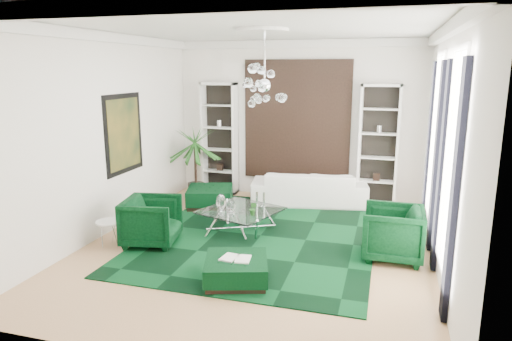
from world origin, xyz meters
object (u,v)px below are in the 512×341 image
(sofa, at_px, (309,188))
(side_table, at_px, (110,234))
(ottoman_side, at_px, (210,197))
(ottoman_front, at_px, (236,270))
(armchair_right, at_px, (392,233))
(coffee_table, at_px, (241,221))
(armchair_left, at_px, (152,221))
(palm, at_px, (195,153))

(sofa, relative_size, side_table, 5.61)
(ottoman_side, bearing_deg, ottoman_front, -62.44)
(armchair_right, relative_size, coffee_table, 0.75)
(armchair_left, bearing_deg, sofa, -45.60)
(palm, bearing_deg, ottoman_front, -59.30)
(sofa, xyz_separation_m, side_table, (-2.99, -3.63, -0.16))
(ottoman_front, bearing_deg, palm, 120.70)
(armchair_right, xyz_separation_m, ottoman_front, (-2.23, -1.57, -0.26))
(coffee_table, height_order, ottoman_side, coffee_table)
(palm, bearing_deg, armchair_left, -81.37)
(coffee_table, bearing_deg, ottoman_front, -73.87)
(armchair_right, height_order, ottoman_front, armchair_right)
(coffee_table, relative_size, ottoman_side, 1.31)
(side_table, bearing_deg, armchair_left, 24.41)
(armchair_left, xyz_separation_m, coffee_table, (1.36, 1.06, -0.21))
(ottoman_side, bearing_deg, armchair_left, -93.38)
(armchair_left, bearing_deg, side_table, 103.61)
(armchair_left, height_order, side_table, armchair_left)
(armchair_right, bearing_deg, ottoman_front, -54.64)
(armchair_right, distance_m, coffee_table, 2.89)
(ottoman_front, bearing_deg, side_table, 164.84)
(sofa, xyz_separation_m, ottoman_side, (-2.16, -0.87, -0.17))
(ottoman_front, bearing_deg, sofa, 85.38)
(ottoman_front, height_order, palm, palm)
(side_table, bearing_deg, ottoman_front, -15.16)
(ottoman_side, distance_m, palm, 1.24)
(armchair_left, height_order, coffee_table, armchair_left)
(armchair_left, height_order, ottoman_front, armchair_left)
(ottoman_side, bearing_deg, sofa, 21.89)
(side_table, relative_size, palm, 0.21)
(sofa, height_order, armchair_left, armchair_left)
(ottoman_side, height_order, palm, palm)
(ottoman_side, relative_size, palm, 0.45)
(sofa, xyz_separation_m, coffee_table, (-0.95, -2.27, -0.16))
(ottoman_side, relative_size, ottoman_front, 1.10)
(sofa, distance_m, ottoman_side, 2.34)
(armchair_left, bearing_deg, ottoman_front, -128.32)
(side_table, xyz_separation_m, palm, (0.21, 3.37, 0.89))
(coffee_table, distance_m, ottoman_front, 2.16)
(ottoman_side, relative_size, side_table, 2.12)
(sofa, bearing_deg, palm, -4.43)
(coffee_table, xyz_separation_m, ottoman_front, (0.60, -2.08, -0.04))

